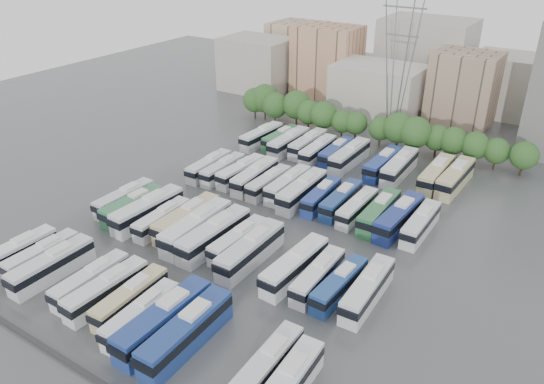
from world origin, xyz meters
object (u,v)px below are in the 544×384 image
Objects in this scene: electricity_pylon at (400,48)px; bus_r0_s0 at (17,252)px; bus_r0_s5 at (106,290)px; bus_r1_s4 at (187,219)px; bus_r1_s10 at (295,265)px; bus_r3_s6 at (336,152)px; bus_r1_s5 at (196,227)px; bus_r2_s3 at (241,171)px; bus_r2_s6 at (288,184)px; bus_r2_s12 at (399,217)px; bus_r0_s12 at (267,365)px; bus_r3_s7 at (349,156)px; bus_r1_s11 at (318,276)px; bus_r3_s2 at (281,138)px; bus_r2_s9 at (341,200)px; bus_r1_s6 at (214,235)px; bus_r1_s0 at (124,199)px; bus_r2_s13 at (421,224)px; bus_r1_s12 at (339,285)px; bus_r2_s8 at (321,196)px; bus_r3_s4 at (308,144)px; bus_r2_s5 at (269,183)px; bus_r3_s3 at (289,142)px; bus_r1_s13 at (368,289)px; bus_r1_s8 at (251,250)px; bus_r0_s4 at (91,280)px; bus_r2_s11 at (379,212)px; bus_r1_s3 at (162,219)px; bus_r2_s2 at (223,169)px; bus_r2_s1 at (209,166)px; bus_r2_s10 at (357,208)px; bus_r3_s5 at (318,150)px; bus_r3_s1 at (262,136)px; bus_r0_s7 at (141,315)px; bus_r0_s6 at (130,298)px; bus_r0_s2 at (52,265)px; bus_r0_s8 at (164,320)px; bus_r3_s10 at (399,167)px; bus_r0_s1 at (42,255)px; bus_r1_s2 at (148,210)px; bus_r2_s7 at (302,190)px; bus_r3_s12 at (436,174)px.

bus_r0_s0 is (-23.59, -74.70, -16.90)m from electricity_pylon.
bus_r0_s5 is 18.46m from bus_r1_s4.
bus_r3_s6 is at bearing 112.02° from bus_r1_s10.
bus_r1_s5 reaches higher than bus_r1_s10.
bus_r2_s3 is at bearing -121.77° from bus_r3_s6.
bus_r2_s6 is at bearing 78.52° from bus_r1_s5.
electricity_pylon reaches higher than bus_r2_s12.
bus_r0_s12 is 0.87× the size of bus_r3_s7.
bus_r3_s2 is at bearing 126.65° from bus_r1_s11.
bus_r1_s5 is at bearing -125.22° from bus_r2_s9.
bus_r1_s6 is at bearing -133.07° from bus_r2_s12.
bus_r1_s4 is at bearing 1.87° from bus_r1_s0.
bus_r3_s2 is at bearing 79.96° from bus_r1_s0.
bus_r2_s12 reaches higher than bus_r2_s13.
bus_r2_s8 is (-13.25, 19.59, 0.00)m from bus_r1_s12.
bus_r2_s5 is at bearing -81.25° from bus_r3_s4.
bus_r3_s3 is at bearing 111.78° from bus_r2_s5.
bus_r1_s13 reaches higher than bus_r3_s6.
bus_r1_s6 is at bearing -111.72° from bus_r2_s8.
bus_r1_s4 is 13.10m from bus_r1_s8.
bus_r3_s3 is at bearing 92.93° from bus_r0_s4.
bus_r2_s9 is (13.31, 1.05, 0.08)m from bus_r2_s5.
bus_r2_s6 is at bearing 128.76° from bus_r1_s11.
bus_r1_s11 is at bearing 1.24° from bus_r1_s10.
bus_r3_s3 is at bearing 146.54° from bus_r2_s11.
bus_r2_s13 is (33.09, 19.97, 0.11)m from bus_r1_s3.
bus_r2_s2 is at bearing -114.18° from electricity_pylon.
bus_r2_s1 is 29.45m from bus_r2_s10.
bus_r3_s5 is (-3.10, 16.11, -0.01)m from bus_r2_s6.
bus_r1_s11 is at bearing 99.18° from bus_r0_s12.
bus_r1_s10 is at bearing -47.38° from bus_r3_s1.
bus_r0_s7 is at bearing -78.49° from bus_r2_s5.
bus_r3_s6 is (-23.00, 36.49, -0.10)m from bus_r1_s13.
bus_r1_s4 is at bearing -99.40° from bus_r2_s5.
bus_r1_s6 reaches higher than bus_r0_s4.
bus_r3_s5 reaches higher than bus_r3_s2.
bus_r0_s6 is 54.35m from bus_r3_s4.
bus_r3_s3 reaches higher than bus_r2_s5.
bus_r2_s12 is at bearing 47.63° from bus_r0_s2.
bus_r3_s6 is (-6.42, 54.37, -0.33)m from bus_r0_s8.
bus_r3_s10 reaches higher than bus_r0_s4.
bus_r3_s3 is (6.53, 52.52, 0.23)m from bus_r0_s1.
bus_r2_s5 is 26.57m from bus_r2_s13.
bus_r1_s2 is 25.08m from bus_r2_s7.
bus_r3_s10 is (9.62, 54.51, 0.29)m from bus_r0_s7.
bus_r1_s5 is at bearing -177.85° from bus_r1_s10.
bus_r2_s8 is (19.83, 19.41, -0.34)m from bus_r1_s2.
bus_r2_s5 is at bearing 66.52° from bus_r0_s0.
bus_r3_s5 is at bearing -176.57° from bus_r3_s12.
bus_r2_s3 is (6.55, 36.17, 0.09)m from bus_r0_s1.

